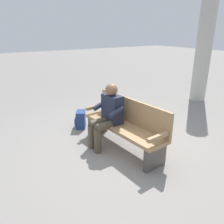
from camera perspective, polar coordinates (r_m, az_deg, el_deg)
name	(u,v)px	position (r m, az deg, el deg)	size (l,w,h in m)	color
ground_plane	(122,148)	(4.21, 2.61, -9.05)	(40.00, 40.00, 0.00)	gray
bench_near	(126,124)	(4.04, 3.49, -3.07)	(1.83, 0.61, 0.90)	#9E7A51
person_seated	(107,114)	(4.02, -1.17, -0.58)	(0.59, 0.59, 1.18)	#1E2338
backpack	(81,120)	(4.99, -8.02, -1.93)	(0.35, 0.32, 0.38)	navy
support_pillar	(205,41)	(7.20, 22.58, 16.29)	(0.45, 0.45, 3.47)	#B2AFA8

